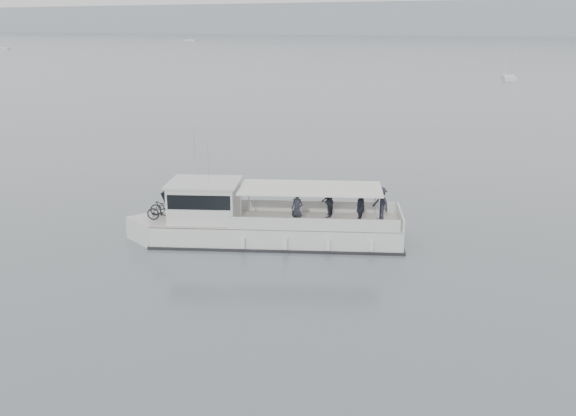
% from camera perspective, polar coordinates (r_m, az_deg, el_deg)
% --- Properties ---
extents(ground, '(1400.00, 1400.00, 0.00)m').
position_cam_1_polar(ground, '(32.62, -4.94, -0.45)').
color(ground, '#525C60').
rests_on(ground, ground).
extents(tour_boat, '(11.88, 6.83, 5.12)m').
position_cam_1_polar(tour_boat, '(28.12, -3.08, -1.32)').
color(tour_boat, silver).
rests_on(tour_boat, ground).
extents(moored_fleet, '(434.19, 319.07, 10.75)m').
position_cam_1_polar(moored_fleet, '(236.25, 17.57, 13.13)').
color(moored_fleet, silver).
rests_on(moored_fleet, ground).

